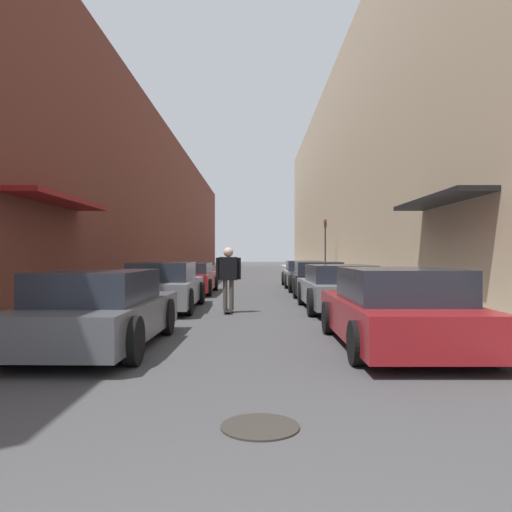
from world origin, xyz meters
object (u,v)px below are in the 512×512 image
(parked_car_left_2, at_px, (188,278))
(parked_car_right_1, at_px, (338,288))
(parked_car_right_2, at_px, (317,279))
(parked_car_right_3, at_px, (303,274))
(parked_car_left_0, at_px, (99,311))
(parked_car_right_0, at_px, (396,310))
(manhole_cover, at_px, (259,427))
(traffic_light, at_px, (324,242))
(parked_car_left_1, at_px, (163,287))
(skateboarder, at_px, (228,273))

(parked_car_left_2, relative_size, parked_car_right_1, 1.02)
(parked_car_left_2, relative_size, parked_car_right_2, 1.13)
(parked_car_right_3, bearing_deg, parked_car_left_0, -107.46)
(parked_car_right_0, height_order, parked_car_right_3, parked_car_right_0)
(parked_car_left_2, relative_size, manhole_cover, 6.59)
(parked_car_right_3, distance_m, traffic_light, 8.09)
(parked_car_right_0, distance_m, manhole_cover, 4.43)
(parked_car_right_1, relative_size, parked_car_right_3, 1.14)
(parked_car_left_2, relative_size, parked_car_right_0, 1.05)
(parked_car_left_2, bearing_deg, parked_car_left_1, -88.94)
(parked_car_right_1, relative_size, skateboarder, 2.64)
(parked_car_right_0, relative_size, parked_car_right_1, 0.97)
(parked_car_left_0, distance_m, parked_car_right_1, 7.28)
(parked_car_right_1, distance_m, manhole_cover, 9.45)
(parked_car_left_1, distance_m, traffic_light, 18.54)
(parked_car_left_0, distance_m, traffic_light, 23.89)
(parked_car_left_0, distance_m, manhole_cover, 4.54)
(parked_car_left_1, height_order, parked_car_right_1, parked_car_left_1)
(parked_car_right_2, relative_size, skateboarder, 2.40)
(parked_car_left_2, height_order, manhole_cover, parked_car_left_2)
(skateboarder, height_order, manhole_cover, skateboarder)
(parked_car_left_1, xyz_separation_m, parked_car_right_0, (4.84, -5.61, -0.01))
(skateboarder, bearing_deg, parked_car_right_3, 73.99)
(parked_car_right_3, bearing_deg, parked_car_right_2, -89.57)
(parked_car_left_0, bearing_deg, parked_car_right_0, 0.78)
(parked_car_left_2, distance_m, parked_car_right_1, 7.65)
(manhole_cover, relative_size, traffic_light, 0.20)
(parked_car_left_1, bearing_deg, skateboarder, -23.76)
(parked_car_right_2, bearing_deg, parked_car_left_2, 168.39)
(parked_car_left_1, relative_size, parked_car_right_0, 1.03)
(parked_car_left_0, bearing_deg, parked_car_left_2, 90.51)
(parked_car_left_2, height_order, parked_car_right_0, parked_car_right_0)
(parked_car_right_1, height_order, parked_car_right_3, parked_car_right_1)
(parked_car_right_2, bearing_deg, parked_car_left_0, -114.94)
(parked_car_left_0, xyz_separation_m, manhole_cover, (2.58, -3.69, -0.61))
(parked_car_right_3, bearing_deg, manhole_cover, -96.66)
(parked_car_left_2, xyz_separation_m, traffic_light, (6.94, 11.46, 1.72))
(parked_car_right_2, height_order, manhole_cover, parked_car_right_2)
(parked_car_right_2, bearing_deg, parked_car_right_3, 90.43)
(parked_car_right_1, xyz_separation_m, skateboarder, (-2.97, -0.61, 0.44))
(manhole_cover, bearing_deg, parked_car_left_1, 105.37)
(parked_car_right_1, relative_size, parked_car_right_2, 1.10)
(parked_car_right_3, xyz_separation_m, skateboarder, (-2.96, -10.32, 0.46))
(parked_car_left_0, xyz_separation_m, parked_car_left_2, (-0.10, 11.37, -0.03))
(parked_car_left_1, bearing_deg, parked_car_right_1, -2.27)
(parked_car_left_1, distance_m, parked_car_right_1, 4.79)
(parked_car_left_1, relative_size, parked_car_right_1, 1.01)
(parked_car_right_3, bearing_deg, parked_car_right_1, -89.96)
(parked_car_left_2, height_order, parked_car_right_3, parked_car_right_3)
(parked_car_right_0, height_order, manhole_cover, parked_car_right_0)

